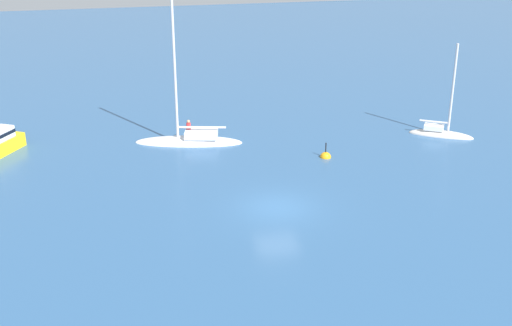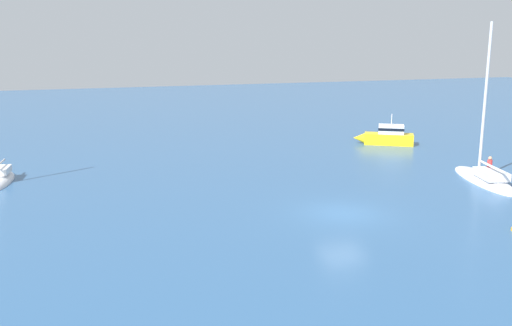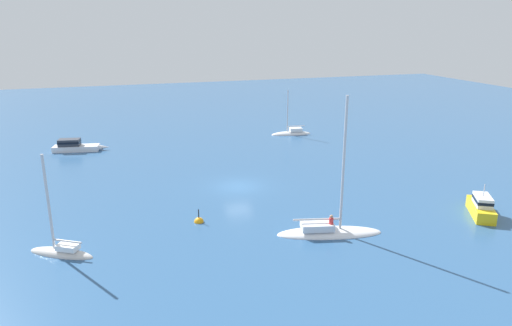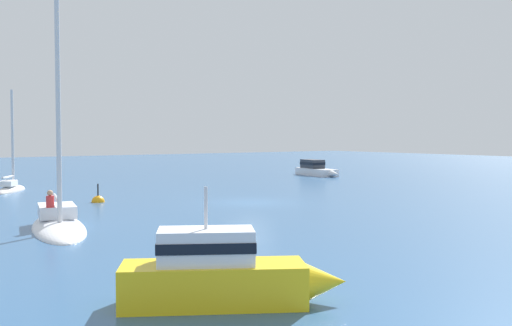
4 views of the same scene
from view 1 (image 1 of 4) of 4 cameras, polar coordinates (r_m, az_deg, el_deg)
ground_plane at (r=37.86m, az=1.86°, el=-3.86°), size 160.00×160.00×0.00m
sailboat at (r=48.12m, az=-5.73°, el=2.00°), size 8.06×3.84×10.65m
ketch at (r=51.23m, az=15.66°, el=2.51°), size 4.65×3.49×7.38m
channel_buoy at (r=45.41m, az=6.02°, el=0.50°), size 0.76×0.76×1.44m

